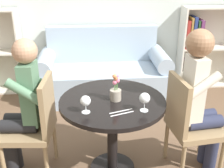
# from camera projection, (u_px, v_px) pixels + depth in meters

# --- Properties ---
(round_table) EXTENTS (0.87, 0.87, 0.71)m
(round_table) POSITION_uv_depth(u_px,v_px,m) (112.00, 116.00, 2.35)
(round_table) COLOR black
(round_table) RESTS_ON ground_plane
(couch) EXTENTS (1.75, 0.80, 0.92)m
(couch) POSITION_uv_depth(u_px,v_px,m) (103.00, 74.00, 3.88)
(couch) COLOR #9EB2C6
(couch) RESTS_ON ground_plane
(bookshelf_right) EXTENTS (0.96, 0.28, 1.17)m
(bookshelf_right) POSITION_uv_depth(u_px,v_px,m) (203.00, 48.00, 4.13)
(bookshelf_right) COLOR silver
(bookshelf_right) RESTS_ON ground_plane
(chair_left) EXTENTS (0.45, 0.45, 0.90)m
(chair_left) POSITION_uv_depth(u_px,v_px,m) (36.00, 124.00, 2.35)
(chair_left) COLOR #937A56
(chair_left) RESTS_ON ground_plane
(chair_right) EXTENTS (0.47, 0.47, 0.90)m
(chair_right) POSITION_uv_depth(u_px,v_px,m) (189.00, 122.00, 2.38)
(chair_right) COLOR #937A56
(chair_right) RESTS_ON ground_plane
(person_left) EXTENTS (0.43, 0.36, 1.22)m
(person_left) POSITION_uv_depth(u_px,v_px,m) (23.00, 108.00, 2.30)
(person_left) COLOR black
(person_left) RESTS_ON ground_plane
(person_right) EXTENTS (0.44, 0.37, 1.29)m
(person_right) POSITION_uv_depth(u_px,v_px,m) (200.00, 99.00, 2.32)
(person_right) COLOR #282D47
(person_right) RESTS_ON ground_plane
(wine_glass_left) EXTENTS (0.08, 0.08, 0.14)m
(wine_glass_left) POSITION_uv_depth(u_px,v_px,m) (86.00, 101.00, 2.06)
(wine_glass_left) COLOR white
(wine_glass_left) RESTS_ON round_table
(wine_glass_right) EXTENTS (0.08, 0.08, 0.15)m
(wine_glass_right) POSITION_uv_depth(u_px,v_px,m) (145.00, 99.00, 2.08)
(wine_glass_right) COLOR white
(wine_glass_right) RESTS_ON round_table
(flower_vase) EXTENTS (0.09, 0.09, 0.23)m
(flower_vase) POSITION_uv_depth(u_px,v_px,m) (116.00, 91.00, 2.25)
(flower_vase) COLOR #9E9384
(flower_vase) RESTS_ON round_table
(knife_left_setting) EXTENTS (0.18, 0.07, 0.00)m
(knife_left_setting) POSITION_uv_depth(u_px,v_px,m) (122.00, 114.00, 2.07)
(knife_left_setting) COLOR silver
(knife_left_setting) RESTS_ON round_table
(fork_left_setting) EXTENTS (0.18, 0.07, 0.00)m
(fork_left_setting) POSITION_uv_depth(u_px,v_px,m) (121.00, 111.00, 2.11)
(fork_left_setting) COLOR silver
(fork_left_setting) RESTS_ON round_table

